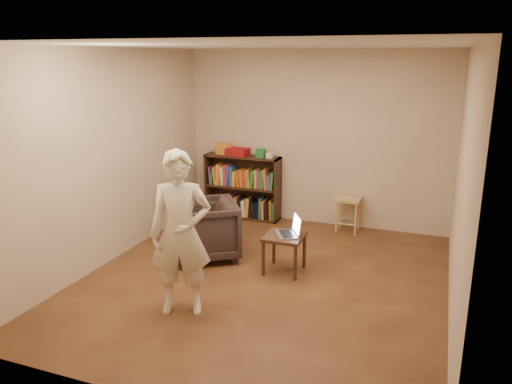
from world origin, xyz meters
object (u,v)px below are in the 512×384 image
at_px(armchair, 204,229).
at_px(side_table, 284,241).
at_px(person, 181,234).
at_px(laptop, 291,230).
at_px(bookshelf, 243,190).
at_px(stool, 348,204).

bearing_deg(armchair, side_table, 51.87).
bearing_deg(person, side_table, 39.77).
distance_m(laptop, person, 1.52).
bearing_deg(bookshelf, side_table, -54.86).
distance_m(bookshelf, armchair, 1.72).
relative_size(armchair, laptop, 1.99).
xyz_separation_m(side_table, person, (-0.67, -1.26, 0.44)).
height_order(side_table, laptop, laptop).
height_order(stool, person, person).
xyz_separation_m(stool, side_table, (-0.44, -1.71, -0.02)).
distance_m(side_table, person, 1.49).
bearing_deg(armchair, bookshelf, 151.26).
bearing_deg(side_table, stool, 75.65).
bearing_deg(laptop, side_table, -89.20).
bearing_deg(stool, armchair, -132.87).
distance_m(bookshelf, side_table, 2.18).
xyz_separation_m(armchair, person, (0.42, -1.33, 0.45)).
bearing_deg(laptop, stool, 137.38).
distance_m(stool, person, 3.20).
relative_size(side_table, laptop, 1.13).
height_order(stool, side_table, stool).
relative_size(side_table, person, 0.28).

